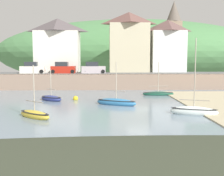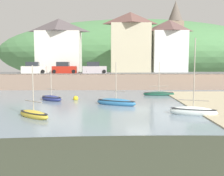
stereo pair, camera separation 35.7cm
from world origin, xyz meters
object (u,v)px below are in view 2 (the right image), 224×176
waterfront_building_right (169,46)px  sailboat_nearest_shore (51,98)px  parked_car_by_wall (64,68)px  sailboat_white_hull (116,102)px  waterfront_building_centre (130,42)px  mooring_buoy (76,98)px  sailboat_blue_trim (159,94)px  parked_car_end_of_row (94,68)px  rowboat_small_beached (193,111)px  church_with_spire (175,35)px  parked_car_near_slipway (34,68)px  waterfront_building_left (59,45)px  dinghy_open_wooden (34,114)px

waterfront_building_right → sailboat_nearest_shore: 27.92m
parked_car_by_wall → sailboat_white_hull: bearing=-65.5°
waterfront_building_centre → mooring_buoy: 22.65m
sailboat_blue_trim → parked_car_end_of_row: bearing=129.6°
sailboat_nearest_shore → parked_car_end_of_row: (4.30, 15.51, 2.95)m
sailboat_nearest_shore → rowboat_small_beached: (14.12, -8.68, 0.08)m
church_with_spire → sailboat_white_hull: 31.55m
church_with_spire → sailboat_blue_trim: 22.64m
church_with_spire → parked_car_near_slipway: church_with_spire is taller
church_with_spire → sailboat_nearest_shore: size_ratio=3.69×
waterfront_building_left → parked_car_end_of_row: (6.75, -4.50, -4.21)m
dinghy_open_wooden → waterfront_building_centre: bearing=110.1°
sailboat_white_hull → parked_car_by_wall: bearing=140.1°
waterfront_building_centre → parked_car_near_slipway: size_ratio=2.63×
sailboat_nearest_shore → parked_car_by_wall: (-0.88, 15.51, 2.95)m
mooring_buoy → parked_car_by_wall: bearing=103.7°
church_with_spire → mooring_buoy: bearing=-126.3°
sailboat_nearest_shore → sailboat_blue_trim: bearing=57.4°
parked_car_end_of_row → rowboat_small_beached: bearing=-70.4°
waterfront_building_centre → dinghy_open_wooden: waterfront_building_centre is taller
waterfront_building_right → mooring_buoy: size_ratio=15.95×
sailboat_white_hull → rowboat_small_beached: bearing=-12.9°
sailboat_white_hull → parked_car_near_slipway: (-13.63, 18.85, 2.91)m
church_with_spire → sailboat_white_hull: (-12.68, -27.35, -9.30)m
rowboat_small_beached → sailboat_nearest_shore: bearing=168.2°
waterfront_building_left → waterfront_building_right: 20.58m
waterfront_building_right → rowboat_small_beached: size_ratio=1.41×
dinghy_open_wooden → mooring_buoy: (2.35, 9.87, -0.08)m
waterfront_building_centre → sailboat_blue_trim: waterfront_building_centre is taller
church_with_spire → sailboat_white_hull: size_ratio=2.95×
sailboat_nearest_shore → parked_car_by_wall: 15.82m
sailboat_white_hull → parked_car_by_wall: size_ratio=1.15×
sailboat_blue_trim → mooring_buoy: size_ratio=7.55×
waterfront_building_right → dinghy_open_wooden: size_ratio=2.14×
waterfront_building_right → mooring_buoy: 25.94m
sailboat_blue_trim → parked_car_by_wall: size_ratio=1.12×
sailboat_white_hull → mooring_buoy: size_ratio=7.79×
dinghy_open_wooden → parked_car_end_of_row: (3.83, 25.06, 2.94)m
waterfront_building_centre → sailboat_nearest_shore: bearing=-118.4°
church_with_spire → parked_car_near_slipway: bearing=-162.1°
waterfront_building_left → sailboat_white_hull: (9.96, -23.35, -7.13)m
parked_car_end_of_row → parked_car_near_slipway: bearing=177.5°
waterfront_building_centre → sailboat_blue_trim: (2.68, -15.50, -7.81)m
sailboat_white_hull → mooring_buoy: sailboat_white_hull is taller
sailboat_nearest_shore → dinghy_open_wooden: bearing=-48.3°
church_with_spire → dinghy_open_wooden: size_ratio=3.08×
waterfront_building_left → rowboat_small_beached: size_ratio=1.44×
parked_car_by_wall → waterfront_building_right: bearing=13.8°
waterfront_building_centre → dinghy_open_wooden: size_ratio=2.44×
sailboat_nearest_shore → parked_car_near_slipway: parked_car_near_slipway is taller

